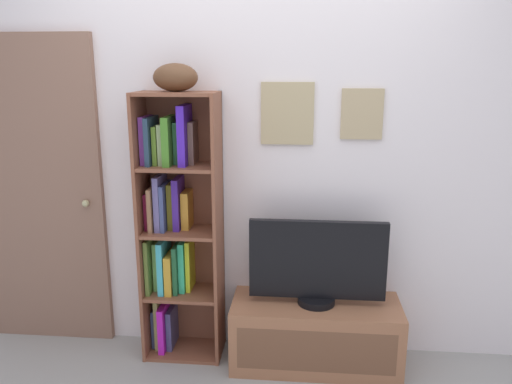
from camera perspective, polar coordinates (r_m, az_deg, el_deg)
name	(u,v)px	position (r m, az deg, el deg)	size (l,w,h in m)	color
back_wall	(255,160)	(3.05, -0.06, 3.65)	(4.80, 0.08, 2.42)	white
bookshelf	(175,226)	(3.08, -9.17, -3.78)	(0.47, 0.29, 1.62)	brown
football	(175,77)	(2.90, -9.11, 12.68)	(0.26, 0.16, 0.16)	brown
tv_stand	(315,334)	(3.16, 6.71, -15.64)	(1.00, 0.40, 0.40)	#9C6444
television	(317,263)	(2.97, 6.96, -8.02)	(0.79, 0.22, 0.51)	black
door	(41,195)	(3.44, -23.14, -0.28)	(0.80, 0.09, 1.96)	#85604E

